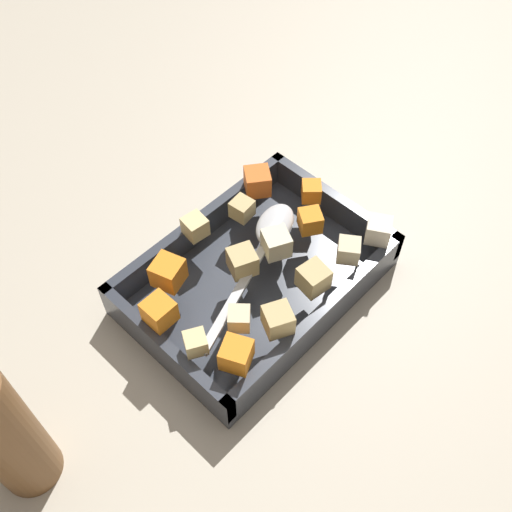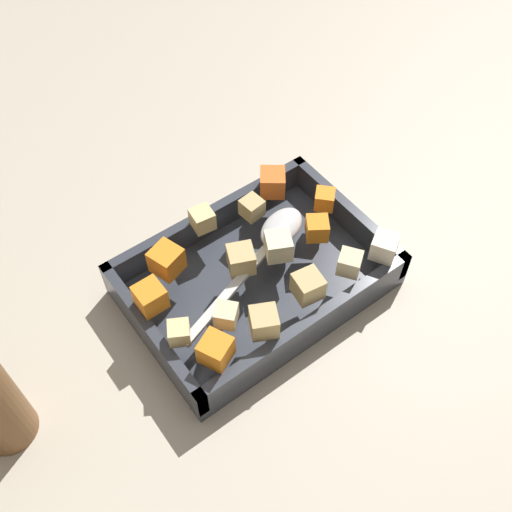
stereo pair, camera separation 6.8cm
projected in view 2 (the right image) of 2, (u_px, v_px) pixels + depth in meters
The scene contains 19 objects.
ground_plane at pixel (255, 298), 0.72m from camera, with size 4.00×4.00×0.00m, color #BCB29E.
baking_dish at pixel (256, 279), 0.71m from camera, with size 0.29×0.20×0.05m.
carrot_chunk_corner_se at pixel (216, 350), 0.60m from camera, with size 0.03×0.03×0.03m, color orange.
carrot_chunk_near_left at pixel (315, 226), 0.70m from camera, with size 0.02×0.02×0.02m, color orange.
carrot_chunk_mid_left at pixel (325, 199), 0.72m from camera, with size 0.02×0.02×0.02m, color orange.
carrot_chunk_corner_ne at pixel (150, 297), 0.64m from camera, with size 0.03×0.03×0.03m, color orange.
carrot_chunk_front_center at pixel (167, 260), 0.67m from camera, with size 0.03×0.03×0.03m, color orange.
carrot_chunk_heap_side at pixel (272, 182), 0.74m from camera, with size 0.03×0.03×0.03m, color orange.
potato_chunk_heap_top at pixel (252, 208), 0.72m from camera, with size 0.02×0.02×0.02m, color tan.
potato_chunk_far_left at pixel (264, 322), 0.62m from camera, with size 0.03×0.03×0.03m, color tan.
potato_chunk_near_right at pixel (278, 246), 0.68m from camera, with size 0.03×0.03×0.03m, color beige.
potato_chunk_far_right at pixel (179, 333), 0.62m from camera, with size 0.02×0.02×0.02m, color #E0CC89.
potato_chunk_center at pixel (350, 263), 0.67m from camera, with size 0.02×0.02×0.02m, color beige.
potato_chunk_near_spoon at pixel (241, 259), 0.67m from camera, with size 0.03×0.03×0.03m, color tan.
potato_chunk_back_center at pixel (226, 315), 0.63m from camera, with size 0.02×0.02×0.02m, color beige.
potato_chunk_mid_right at pixel (202, 219), 0.70m from camera, with size 0.02×0.02×0.02m, color #E0CC89.
potato_chunk_rim_edge at pixel (308, 286), 0.65m from camera, with size 0.03×0.03×0.03m, color tan.
parsnip_chunk_corner_nw at pixel (384, 247), 0.68m from camera, with size 0.03×0.03×0.03m, color silver.
serving_spoon at pixel (275, 235), 0.69m from camera, with size 0.21×0.09×0.02m.
Camera 2 is at (0.23, 0.31, 0.61)m, focal length 42.87 mm.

